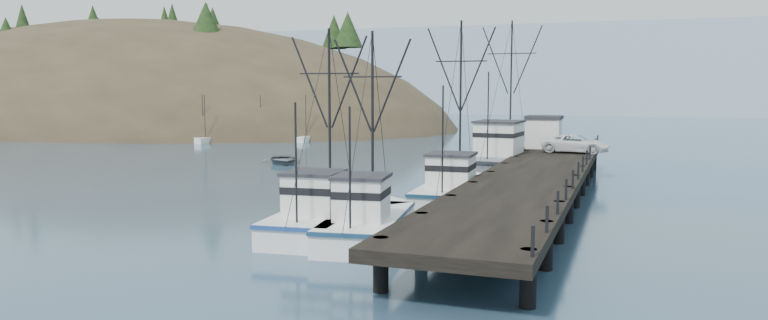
# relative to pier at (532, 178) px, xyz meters

# --- Properties ---
(ground) EXTENTS (400.00, 400.00, 0.00)m
(ground) POSITION_rel_pier_xyz_m (-14.00, -16.00, -1.69)
(ground) COLOR navy
(ground) RESTS_ON ground
(pier) EXTENTS (6.00, 44.00, 2.00)m
(pier) POSITION_rel_pier_xyz_m (0.00, 0.00, 0.00)
(pier) COLOR black
(pier) RESTS_ON ground
(headland) EXTENTS (134.80, 78.00, 51.00)m
(headland) POSITION_rel_pier_xyz_m (-88.95, 62.61, -6.24)
(headland) COLOR #382D1E
(headland) RESTS_ON ground
(distant_ridge) EXTENTS (360.00, 40.00, 26.00)m
(distant_ridge) POSITION_rel_pier_xyz_m (-4.00, 154.00, -1.69)
(distant_ridge) COLOR #9EB2C6
(distant_ridge) RESTS_ON ground
(distant_ridge_far) EXTENTS (180.00, 25.00, 18.00)m
(distant_ridge_far) POSITION_rel_pier_xyz_m (-54.00, 169.00, -1.69)
(distant_ridge_far) COLOR silver
(distant_ridge_far) RESTS_ON ground
(moored_sailboats) EXTENTS (13.45, 15.26, 6.35)m
(moored_sailboats) POSITION_rel_pier_xyz_m (-43.03, 38.52, -1.36)
(moored_sailboats) COLOR white
(moored_sailboats) RESTS_ON ground
(trawler_near) EXTENTS (4.46, 10.08, 10.32)m
(trawler_near) POSITION_rel_pier_xyz_m (-6.09, -12.22, -0.87)
(trawler_near) COLOR white
(trawler_near) RESTS_ON ground
(trawler_mid) EXTENTS (4.39, 10.61, 10.56)m
(trawler_mid) POSITION_rel_pier_xyz_m (-8.71, -11.62, -0.87)
(trawler_mid) COLOR white
(trawler_mid) RESTS_ON ground
(trawler_far) EXTENTS (4.18, 11.60, 11.82)m
(trawler_far) POSITION_rel_pier_xyz_m (-4.66, -0.59, -0.87)
(trawler_far) COLOR white
(trawler_far) RESTS_ON ground
(work_vessel) EXTENTS (5.59, 15.77, 13.14)m
(work_vessel) POSITION_rel_pier_xyz_m (-4.14, 14.07, -0.46)
(work_vessel) COLOR slate
(work_vessel) RESTS_ON ground
(pier_shed) EXTENTS (3.00, 3.20, 2.80)m
(pier_shed) POSITION_rel_pier_xyz_m (-1.50, 18.00, 1.73)
(pier_shed) COLOR silver
(pier_shed) RESTS_ON pier
(pickup_truck) EXTENTS (5.50, 2.87, 1.48)m
(pickup_truck) POSITION_rel_pier_xyz_m (1.46, 14.31, 1.05)
(pickup_truck) COLOR white
(pickup_truck) RESTS_ON pier
(motorboat) EXTENTS (6.08, 6.45, 1.09)m
(motorboat) POSITION_rel_pier_xyz_m (-25.49, 15.22, -1.69)
(motorboat) COLOR #585D61
(motorboat) RESTS_ON ground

